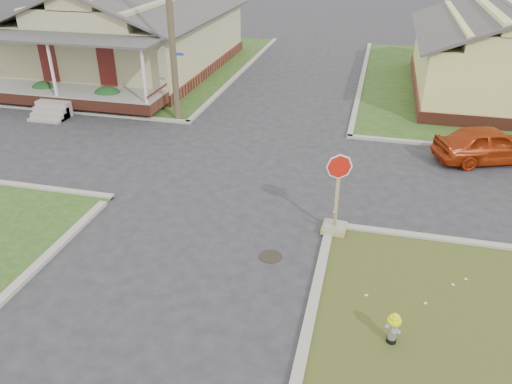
% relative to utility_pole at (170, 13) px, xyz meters
% --- Properties ---
extents(ground, '(120.00, 120.00, 0.00)m').
position_rel_utility_pole_xyz_m(ground, '(4.20, -8.90, -4.66)').
color(ground, '#28282A').
rests_on(ground, ground).
extents(verge_far_left, '(19.00, 19.00, 0.05)m').
position_rel_utility_pole_xyz_m(verge_far_left, '(-8.80, 9.10, -4.64)').
color(verge_far_left, '#2A4719').
rests_on(verge_far_left, ground).
extents(curbs, '(80.00, 40.00, 0.12)m').
position_rel_utility_pole_xyz_m(curbs, '(4.20, -3.90, -4.66)').
color(curbs, '#9D9A8E').
rests_on(curbs, ground).
extents(manhole, '(0.64, 0.64, 0.01)m').
position_rel_utility_pole_xyz_m(manhole, '(6.40, -9.40, -4.66)').
color(manhole, black).
rests_on(manhole, ground).
extents(corner_house, '(10.10, 15.50, 5.30)m').
position_rel_utility_pole_xyz_m(corner_house, '(-5.80, 7.78, -2.38)').
color(corner_house, brown).
rests_on(corner_house, ground).
extents(side_house_yellow, '(7.60, 11.60, 4.70)m').
position_rel_utility_pole_xyz_m(side_house_yellow, '(14.20, 7.60, -2.47)').
color(side_house_yellow, brown).
rests_on(side_house_yellow, ground).
extents(utility_pole, '(1.80, 0.28, 9.00)m').
position_rel_utility_pole_xyz_m(utility_pole, '(0.00, 0.00, 0.00)').
color(utility_pole, '#3C3322').
rests_on(utility_pole, ground).
extents(fire_hydrant, '(0.29, 0.29, 0.78)m').
position_rel_utility_pole_xyz_m(fire_hydrant, '(9.59, -11.87, -4.18)').
color(fire_hydrant, black).
rests_on(fire_hydrant, ground).
extents(stop_sign, '(0.69, 0.68, 2.44)m').
position_rel_utility_pole_xyz_m(stop_sign, '(7.93, -7.76, -4.09)').
color(stop_sign, '#9E9255').
rests_on(stop_sign, ground).
extents(red_sedan, '(4.33, 2.92, 1.37)m').
position_rel_utility_pole_xyz_m(red_sedan, '(12.99, -1.43, -3.98)').
color(red_sedan, '#A02D0B').
rests_on(red_sedan, ground).
extents(hedge_left, '(1.40, 1.15, 1.07)m').
position_rel_utility_pole_xyz_m(hedge_left, '(-7.30, 0.69, -4.08)').
color(hedge_left, '#163D19').
rests_on(hedge_left, verge_far_left).
extents(hedge_right, '(1.44, 1.18, 1.10)m').
position_rel_utility_pole_xyz_m(hedge_right, '(-3.77, 0.58, -4.06)').
color(hedge_right, '#163D19').
rests_on(hedge_right, verge_far_left).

